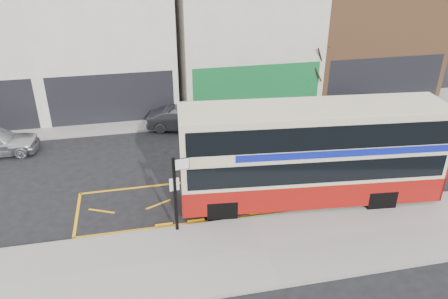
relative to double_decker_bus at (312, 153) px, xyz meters
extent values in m
plane|color=black|center=(-2.88, -0.60, -2.31)|extent=(120.00, 120.00, 0.00)
cube|color=gray|center=(-2.88, -2.90, -2.23)|extent=(40.00, 4.00, 0.15)
cube|color=gray|center=(-2.88, -0.97, -2.23)|extent=(40.00, 0.15, 0.15)
cube|color=gray|center=(-2.88, 10.40, -2.23)|extent=(50.00, 3.00, 0.15)
cube|color=silver|center=(-8.38, 14.40, 2.19)|extent=(8.00, 8.00, 9.00)
cube|color=black|center=(-8.38, 10.42, -0.71)|extent=(7.36, 0.06, 3.20)
cube|color=black|center=(-8.38, 10.44, -0.91)|extent=(5.60, 0.04, 2.00)
cube|color=beige|center=(0.62, 14.40, 1.94)|extent=(9.00, 8.00, 8.50)
cube|color=#12662E|center=(0.62, 10.42, -0.71)|extent=(8.28, 0.06, 3.20)
cube|color=black|center=(0.62, 10.44, -0.91)|extent=(6.30, 0.04, 2.00)
cube|color=#8D5C38|center=(9.62, 14.40, 1.44)|extent=(9.00, 8.00, 7.50)
cube|color=black|center=(9.62, 10.42, -0.71)|extent=(8.28, 0.06, 3.20)
cube|color=black|center=(9.62, 10.44, -0.91)|extent=(6.30, 0.04, 2.00)
cube|color=beige|center=(-0.04, 0.00, 0.06)|extent=(11.14, 3.52, 4.03)
cube|color=maroon|center=(-0.04, 0.00, -1.41)|extent=(11.18, 3.57, 1.09)
cube|color=maroon|center=(5.39, -0.52, 0.06)|extent=(0.30, 2.52, 4.03)
cube|color=black|center=(-0.04, 0.00, -0.22)|extent=(10.71, 3.54, 0.95)
cube|color=black|center=(-0.04, 0.00, 1.28)|extent=(10.71, 3.54, 1.00)
cube|color=#0E199B|center=(0.96, -0.09, 0.58)|extent=(8.96, 3.36, 0.30)
cube|color=black|center=(-5.47, 0.52, -0.47)|extent=(0.28, 2.28, 1.59)
cube|color=black|center=(-5.47, 0.52, 1.28)|extent=(0.28, 2.28, 1.00)
cube|color=black|center=(-5.46, 0.52, 0.48)|extent=(0.22, 1.74, 0.35)
cube|color=beige|center=(-0.04, 0.00, 2.02)|extent=(11.13, 3.42, 0.12)
cylinder|color=black|center=(-4.01, -0.75, -1.81)|extent=(1.02, 0.37, 1.00)
cylinder|color=black|center=(-3.79, 1.49, -1.81)|extent=(1.02, 0.37, 1.00)
cylinder|color=black|center=(2.73, -1.39, -1.81)|extent=(1.02, 0.37, 1.00)
cylinder|color=black|center=(2.95, 0.85, -1.81)|extent=(1.02, 0.37, 1.00)
cube|color=black|center=(-5.90, -1.11, -0.57)|extent=(0.12, 0.12, 3.17)
cube|color=white|center=(-5.58, -1.07, 0.70)|extent=(0.57, 0.12, 0.47)
cube|color=white|center=(-5.91, -1.05, -0.15)|extent=(0.37, 0.08, 0.53)
imported|color=#383B3F|center=(-4.41, 8.75, -1.63)|extent=(4.34, 2.41, 1.36)
imported|color=#B9B9B9|center=(7.32, 7.67, -1.55)|extent=(5.51, 2.92, 1.52)
cylinder|color=black|center=(4.65, 11.04, -1.34)|extent=(0.24, 0.24, 1.94)
camera|label=1|loc=(-7.02, -15.14, 8.35)|focal=35.00mm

